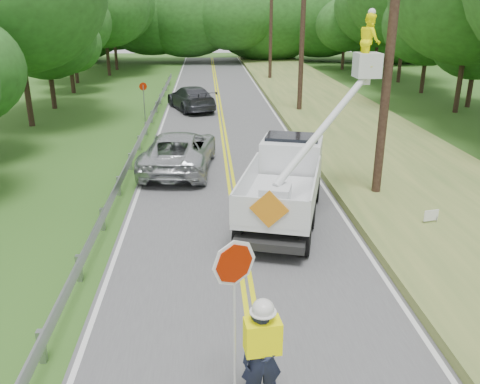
{
  "coord_description": "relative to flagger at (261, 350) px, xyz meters",
  "views": [
    {
      "loc": [
        -0.88,
        -6.97,
        6.35
      ],
      "look_at": [
        0.0,
        6.0,
        1.5
      ],
      "focal_mm": 37.05,
      "sensor_mm": 36.0,
      "label": 1
    }
  ],
  "objects": [
    {
      "name": "utility_poles",
      "position": [
        5.08,
        17.39,
        4.15
      ],
      "size": [
        1.6,
        43.3,
        10.0
      ],
      "color": "black",
      "rests_on": "ground"
    },
    {
      "name": "treeline_right",
      "position": [
        15.95,
        26.28,
        5.6
      ],
      "size": [
        11.55,
        53.91,
        12.51
      ],
      "color": "#332319",
      "rests_on": "ground"
    },
    {
      "name": "treeline_horizon",
      "position": [
        1.08,
        56.66,
        4.38
      ],
      "size": [
        57.64,
        15.16,
        11.53
      ],
      "color": "#224719",
      "rests_on": "ground"
    },
    {
      "name": "suv_darkgrey",
      "position": [
        -1.8,
        26.16,
        -0.34
      ],
      "size": [
        3.71,
        5.67,
        1.53
      ],
      "primitive_type": "imported",
      "rotation": [
        0.0,
        0.0,
        3.47
      ],
      "color": "#34363C",
      "rests_on": "road"
    },
    {
      "name": "bucket_truck",
      "position": [
        2.01,
        8.69,
        0.33
      ],
      "size": [
        5.04,
        6.51,
        6.19
      ],
      "color": "black",
      "rests_on": "road"
    },
    {
      "name": "road",
      "position": [
        0.08,
        14.37,
        -1.11
      ],
      "size": [
        7.2,
        96.0,
        0.03
      ],
      "color": "#4E4E50",
      "rests_on": "ground"
    },
    {
      "name": "treeline_left",
      "position": [
        -10.78,
        32.1,
        4.91
      ],
      "size": [
        9.94,
        53.66,
        11.62
      ],
      "color": "#332319",
      "rests_on": "ground"
    },
    {
      "name": "tall_grass_verge",
      "position": [
        7.18,
        14.37,
        -0.97
      ],
      "size": [
        7.0,
        96.0,
        0.3
      ],
      "primitive_type": "cube",
      "color": "#506933",
      "rests_on": "ground"
    },
    {
      "name": "guardrail",
      "position": [
        -3.94,
        15.28,
        -0.57
      ],
      "size": [
        0.18,
        48.0,
        0.77
      ],
      "color": "gray",
      "rests_on": "ground"
    },
    {
      "name": "flagger",
      "position": [
        0.0,
        0.0,
        0.0
      ],
      "size": [
        1.16,
        0.53,
        3.1
      ],
      "color": "#191E33",
      "rests_on": "road"
    },
    {
      "name": "yard_sign",
      "position": [
        5.83,
        6.58,
        -0.62
      ],
      "size": [
        0.48,
        0.13,
        0.7
      ],
      "color": "white",
      "rests_on": "ground"
    },
    {
      "name": "suv_silver",
      "position": [
        -1.96,
        13.25,
        -0.31
      ],
      "size": [
        3.23,
        5.98,
        1.6
      ],
      "primitive_type": "imported",
      "rotation": [
        0.0,
        0.0,
        3.04
      ],
      "color": "#AFB3B6",
      "rests_on": "road"
    },
    {
      "name": "stop_sign_permanent",
      "position": [
        -4.46,
        22.88,
        0.37
      ],
      "size": [
        0.45,
        0.24,
        2.28
      ],
      "color": "gray",
      "rests_on": "ground"
    }
  ]
}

